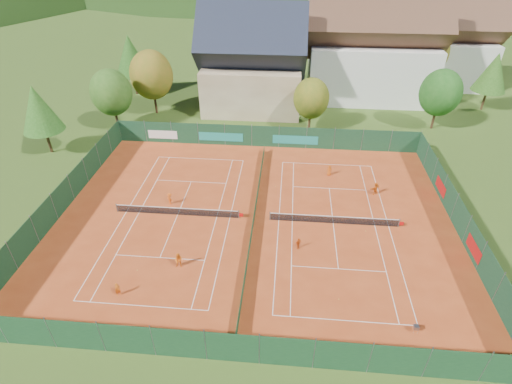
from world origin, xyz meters
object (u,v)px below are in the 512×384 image
object	(u,v)px
player_left_far	(170,199)
player_right_far_b	(376,189)
player_right_far_a	(329,170)
chalet	(253,66)
player_right_near	(298,243)
hotel_block_b	(444,48)
ball_hopper	(416,327)
player_left_near	(118,289)
hotel_block_a	(372,53)
player_left_mid	(179,260)

from	to	relation	value
player_left_far	player_right_far_b	world-z (taller)	player_right_far_b
player_right_far_a	chalet	bearing A→B (deg)	-67.23
player_right_near	player_right_far_a	distance (m)	13.83
hotel_block_b	ball_hopper	distance (m)	59.24
ball_hopper	player_right_near	distance (m)	12.08
player_left_far	player_right_near	world-z (taller)	player_left_far
player_right_far_b	ball_hopper	bearing A→B (deg)	55.64
player_left_near	hotel_block_b	bearing A→B (deg)	16.30
hotel_block_a	ball_hopper	distance (m)	49.02
ball_hopper	player_right_near	world-z (taller)	player_right_near
ball_hopper	player_left_near	world-z (taller)	player_left_near
chalet	player_left_far	size ratio (longest dim) A/B	11.77
hotel_block_a	ball_hopper	bearing A→B (deg)	-93.42
ball_hopper	player_right_far_b	world-z (taller)	player_right_far_b
hotel_block_a	hotel_block_b	xyz separation A→B (m)	(14.00, 8.00, -0.76)
player_left_far	player_right_far_b	xyz separation A→B (m)	(22.21, 3.87, 0.05)
player_left_far	player_right_far_b	distance (m)	22.54
hotel_block_b	player_left_far	bearing A→B (deg)	-132.94
hotel_block_b	player_right_far_a	size ratio (longest dim) A/B	12.77
player_left_near	player_left_far	size ratio (longest dim) A/B	0.93
chalet	player_left_far	distance (m)	29.44
player_left_far	hotel_block_b	bearing A→B (deg)	-98.57
hotel_block_b	hotel_block_a	bearing A→B (deg)	-150.26
chalet	player_right_far_b	distance (m)	29.66
player_right_far_a	player_right_near	bearing A→B (deg)	69.14
hotel_block_b	player_left_far	world-z (taller)	hotel_block_b
player_left_near	player_right_far_b	distance (m)	28.42
ball_hopper	hotel_block_a	bearing A→B (deg)	86.58
hotel_block_b	player_right_far_b	bearing A→B (deg)	-113.97
chalet	player_right_near	xyz separation A→B (m)	(7.46, -34.03, -6.02)
player_left_far	ball_hopper	bearing A→B (deg)	-178.26
player_left_near	player_right_far_a	world-z (taller)	player_right_far_a
hotel_block_a	player_left_far	world-z (taller)	hotel_block_a
chalet	player_right_far_b	bearing A→B (deg)	-56.67
player_left_mid	player_right_far_b	xyz separation A→B (m)	(18.90, 13.07, -0.02)
player_left_near	ball_hopper	bearing A→B (deg)	-41.35
hotel_block_b	player_right_far_b	size ratio (longest dim) A/B	11.73
hotel_block_b	player_left_mid	world-z (taller)	hotel_block_b
hotel_block_a	ball_hopper	xyz separation A→B (m)	(-2.89, -48.46, -6.83)
player_right_near	player_right_far_b	xyz separation A→B (m)	(8.52, 9.74, 0.14)
player_left_far	player_left_near	bearing A→B (deg)	120.70
hotel_block_b	player_right_far_b	xyz separation A→B (m)	(-17.03, -38.29, -5.88)
player_right_far_a	ball_hopper	bearing A→B (deg)	97.40
player_left_mid	hotel_block_a	bearing A→B (deg)	63.73
player_left_far	player_right_far_a	world-z (taller)	player_left_far
player_left_far	player_right_far_a	xyz separation A→B (m)	(17.35, 7.47, -0.01)
player_left_near	player_right_near	bearing A→B (deg)	-12.11
chalet	player_right_far_a	xyz separation A→B (m)	(11.12, -20.69, -5.95)
player_right_near	player_right_far_b	distance (m)	12.94
hotel_block_b	player_right_far_a	world-z (taller)	hotel_block_b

